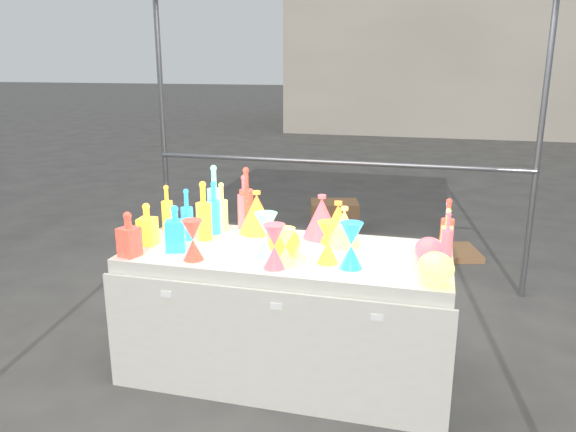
% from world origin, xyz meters
% --- Properties ---
extents(ground, '(80.00, 80.00, 0.00)m').
position_xyz_m(ground, '(0.00, 0.00, 0.00)').
color(ground, '#5D5A56').
rests_on(ground, ground).
extents(display_table, '(1.84, 0.83, 0.75)m').
position_xyz_m(display_table, '(0.00, -0.01, 0.37)').
color(display_table, silver).
rests_on(display_table, ground).
extents(background_building, '(14.00, 6.00, 6.00)m').
position_xyz_m(background_building, '(4.00, 14.00, 3.00)').
color(background_building, '#BFB39F').
rests_on(background_building, ground).
extents(cardboard_box_closed, '(0.56, 0.47, 0.36)m').
position_xyz_m(cardboard_box_closed, '(-0.21, 2.75, 0.18)').
color(cardboard_box_closed, '#A27149').
rests_on(cardboard_box_closed, ground).
extents(cardboard_box_flat, '(0.78, 0.64, 0.06)m').
position_xyz_m(cardboard_box_flat, '(0.89, 2.34, 0.03)').
color(cardboard_box_flat, '#A27149').
rests_on(cardboard_box_flat, ground).
extents(bottle_0, '(0.08, 0.08, 0.28)m').
position_xyz_m(bottle_0, '(-0.85, 0.23, 0.89)').
color(bottle_0, red).
rests_on(bottle_0, display_table).
extents(bottle_1, '(0.09, 0.09, 0.33)m').
position_xyz_m(bottle_1, '(-0.52, 0.20, 0.91)').
color(bottle_1, '#167B2A').
rests_on(bottle_1, display_table).
extents(bottle_2, '(0.11, 0.11, 0.39)m').
position_xyz_m(bottle_2, '(-0.36, 0.35, 0.95)').
color(bottle_2, orange).
rests_on(bottle_2, display_table).
extents(bottle_3, '(0.11, 0.11, 0.35)m').
position_xyz_m(bottle_3, '(-0.37, 0.35, 0.92)').
color(bottle_3, '#2320BA').
rests_on(bottle_3, display_table).
extents(bottle_4, '(0.08, 0.08, 0.31)m').
position_xyz_m(bottle_4, '(-0.49, 0.26, 0.90)').
color(bottle_4, '#148181').
rests_on(bottle_4, display_table).
extents(bottle_5, '(0.12, 0.12, 0.41)m').
position_xyz_m(bottle_5, '(-0.55, 0.28, 0.96)').
color(bottle_5, '#B8245B').
rests_on(bottle_5, display_table).
extents(bottle_6, '(0.12, 0.12, 0.35)m').
position_xyz_m(bottle_6, '(-0.53, 0.07, 0.93)').
color(bottle_6, red).
rests_on(bottle_6, display_table).
extents(bottle_7, '(0.10, 0.10, 0.31)m').
position_xyz_m(bottle_7, '(-0.63, 0.04, 0.91)').
color(bottle_7, '#167B2A').
rests_on(bottle_7, display_table).
extents(decanter_0, '(0.10, 0.10, 0.25)m').
position_xyz_m(decanter_0, '(-0.81, -0.11, 0.87)').
color(decanter_0, red).
rests_on(decanter_0, display_table).
extents(decanter_1, '(0.12, 0.12, 0.25)m').
position_xyz_m(decanter_1, '(-0.81, -0.31, 0.87)').
color(decanter_1, orange).
rests_on(decanter_1, display_table).
extents(decanter_2, '(0.13, 0.13, 0.26)m').
position_xyz_m(decanter_2, '(-0.61, -0.16, 0.88)').
color(decanter_2, '#167B2A').
rests_on(decanter_2, display_table).
extents(hourglass_0, '(0.14, 0.14, 0.22)m').
position_xyz_m(hourglass_0, '(-0.45, -0.28, 0.86)').
color(hourglass_0, orange).
rests_on(hourglass_0, display_table).
extents(hourglass_1, '(0.12, 0.12, 0.23)m').
position_xyz_m(hourglass_1, '(0.00, -0.29, 0.87)').
color(hourglass_1, '#2320BA').
rests_on(hourglass_1, display_table).
extents(hourglass_2, '(0.11, 0.11, 0.20)m').
position_xyz_m(hourglass_2, '(0.05, -0.24, 0.85)').
color(hourglass_2, '#148181').
rests_on(hourglass_2, display_table).
extents(hourglass_3, '(0.16, 0.16, 0.25)m').
position_xyz_m(hourglass_3, '(-0.09, -0.14, 0.87)').
color(hourglass_3, '#B8245B').
rests_on(hourglass_3, display_table).
extents(hourglass_4, '(0.13, 0.13, 0.23)m').
position_xyz_m(hourglass_4, '(0.25, -0.15, 0.86)').
color(hourglass_4, red).
rests_on(hourglass_4, display_table).
extents(hourglass_5, '(0.12, 0.12, 0.24)m').
position_xyz_m(hourglass_5, '(0.38, -0.19, 0.87)').
color(hourglass_5, '#167B2A').
rests_on(hourglass_5, display_table).
extents(globe_0, '(0.23, 0.23, 0.14)m').
position_xyz_m(globe_0, '(0.00, -0.10, 0.82)').
color(globe_0, red).
rests_on(globe_0, display_table).
extents(globe_1, '(0.19, 0.19, 0.14)m').
position_xyz_m(globe_1, '(0.81, -0.30, 0.82)').
color(globe_1, '#148181').
rests_on(globe_1, display_table).
extents(globe_3, '(0.17, 0.17, 0.12)m').
position_xyz_m(globe_3, '(0.77, 0.00, 0.81)').
color(globe_3, '#2320BA').
rests_on(globe_3, display_table).
extents(lampshade_0, '(0.28, 0.28, 0.26)m').
position_xyz_m(lampshade_0, '(-0.27, 0.28, 0.88)').
color(lampshade_0, yellow).
rests_on(lampshade_0, display_table).
extents(lampshade_1, '(0.21, 0.21, 0.25)m').
position_xyz_m(lampshade_1, '(0.24, 0.22, 0.87)').
color(lampshade_1, yellow).
rests_on(lampshade_1, display_table).
extents(lampshade_2, '(0.25, 0.25, 0.26)m').
position_xyz_m(lampshade_2, '(0.14, 0.28, 0.88)').
color(lampshade_2, '#2320BA').
rests_on(lampshade_2, display_table).
extents(lampshade_3, '(0.20, 0.20, 0.23)m').
position_xyz_m(lampshade_3, '(0.29, 0.16, 0.87)').
color(lampshade_3, '#148181').
rests_on(lampshade_3, display_table).
extents(bottle_8, '(0.06, 0.06, 0.28)m').
position_xyz_m(bottle_8, '(0.86, 0.24, 0.89)').
color(bottle_8, '#167B2A').
rests_on(bottle_8, display_table).
extents(bottle_9, '(0.09, 0.09, 0.32)m').
position_xyz_m(bottle_9, '(0.86, 0.15, 0.91)').
color(bottle_9, orange).
rests_on(bottle_9, display_table).
extents(bottle_10, '(0.07, 0.07, 0.27)m').
position_xyz_m(bottle_10, '(0.86, 0.04, 0.89)').
color(bottle_10, '#2320BA').
rests_on(bottle_10, display_table).
extents(bottle_11, '(0.07, 0.07, 0.27)m').
position_xyz_m(bottle_11, '(0.86, 0.12, 0.89)').
color(bottle_11, '#148181').
rests_on(bottle_11, display_table).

